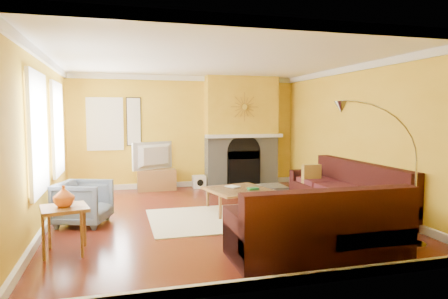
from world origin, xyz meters
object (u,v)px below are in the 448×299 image
object	(u,v)px
media_console	(157,180)
side_table	(65,230)
sectional_sofa	(300,196)
armchair	(83,203)
arc_lamp	(382,177)
coffee_table	(239,200)

from	to	relation	value
media_console	side_table	distance (m)	4.30
sectional_sofa	armchair	size ratio (longest dim) A/B	4.79
media_console	arc_lamp	world-z (taller)	arc_lamp
coffee_table	arc_lamp	size ratio (longest dim) A/B	0.55
sectional_sofa	coffee_table	world-z (taller)	sectional_sofa
side_table	arc_lamp	world-z (taller)	arc_lamp
side_table	arc_lamp	xyz separation A→B (m)	(3.94, -0.96, 0.66)
sectional_sofa	coffee_table	xyz separation A→B (m)	(-0.71, 1.04, -0.24)
coffee_table	side_table	world-z (taller)	side_table
side_table	coffee_table	bearing A→B (deg)	28.81
armchair	side_table	bearing A→B (deg)	-166.79
side_table	arc_lamp	bearing A→B (deg)	-13.67
side_table	arc_lamp	distance (m)	4.10
armchair	media_console	bearing A→B (deg)	-9.58
armchair	side_table	distance (m)	1.35
armchair	arc_lamp	xyz separation A→B (m)	(3.81, -2.30, 0.61)
media_console	armchair	world-z (taller)	armchair
arc_lamp	coffee_table	bearing A→B (deg)	114.61
side_table	media_console	bearing A→B (deg)	68.99
sectional_sofa	arc_lamp	size ratio (longest dim) A/B	1.94
coffee_table	arc_lamp	world-z (taller)	arc_lamp
coffee_table	armchair	world-z (taller)	armchair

